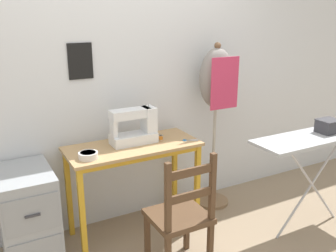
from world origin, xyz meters
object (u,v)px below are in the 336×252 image
Objects in this scene: sewing_machine at (136,127)px; ironing_board at (317,140)px; scissors at (188,140)px; dress_form at (216,88)px; fabric_bowl at (88,155)px; wooden_chair at (181,217)px; storage_box at (328,126)px; thread_spool_near_machine at (161,137)px; filing_cabinet at (28,217)px.

ironing_board is (1.29, -0.71, -0.11)m from sewing_machine.
dress_form reaches higher than scissors.
fabric_bowl is 0.12× the size of ironing_board.
wooden_chair is 0.59× the size of dress_form.
wooden_chair is (0.48, -0.51, -0.37)m from fabric_bowl.
storage_box is (0.60, -0.75, -0.24)m from dress_form.
sewing_machine is 9.22× the size of thread_spool_near_machine.
sewing_machine is 1.47m from ironing_board.
thread_spool_near_machine is (0.21, -0.03, -0.11)m from sewing_machine.
scissors is 0.59m from dress_form.
sewing_machine is 0.82m from wooden_chair.
thread_spool_near_machine reaches higher than filing_cabinet.
thread_spool_near_machine is 0.70m from dress_form.
fabric_bowl is at bearing 161.98° from ironing_board.
dress_form is 0.99m from storage_box.
ironing_board is (1.08, -0.68, 0.00)m from thread_spool_near_machine.
filing_cabinet is at bearing 164.09° from storage_box.
scissors is 1.36m from filing_cabinet.
fabric_bowl is 0.20× the size of filing_cabinet.
filing_cabinet is at bearing -177.04° from sewing_machine.
thread_spool_near_machine is at bearing -172.69° from dress_form.
scissors is at bearing -0.59° from fabric_bowl.
storage_box reaches higher than filing_cabinet.
sewing_machine is 2.69× the size of fabric_bowl.
wooden_chair is at bearing -105.33° from thread_spool_near_machine.
storage_box is at bearing -16.63° from fabric_bowl.
filing_cabinet is (-0.45, 0.10, -0.44)m from fabric_bowl.
fabric_bowl is (-0.44, -0.15, -0.11)m from sewing_machine.
storage_box is at bearing -29.08° from thread_spool_near_machine.
thread_spool_near_machine is (-0.19, 0.12, 0.02)m from scissors.
fabric_bowl is 1.12× the size of scissors.
sewing_machine is 0.53× the size of filing_cabinet.
dress_form is 8.66× the size of storage_box.
ironing_board is (2.18, -0.66, 0.44)m from filing_cabinet.
scissors is 0.23m from thread_spool_near_machine.
filing_cabinet is 0.47× the size of dress_form.
wooden_chair is 1.45m from storage_box.
ironing_board reaches higher than scissors.
sewing_machine is 0.48m from fabric_bowl.
fabric_bowl is 3.42× the size of thread_spool_near_machine.
fabric_bowl is at bearing 179.41° from scissors.
wooden_chair reaches higher than fabric_bowl.
filing_cabinet is at bearing 175.09° from scissors.
fabric_bowl is 0.16× the size of wooden_chair.
sewing_machine is 0.42× the size of wooden_chair.
storage_box is (1.86, -0.55, 0.10)m from fabric_bowl.
dress_form is at bearing 25.91° from scissors.
sewing_machine reaches higher than ironing_board.
ironing_board is (1.73, -0.56, -0.00)m from fabric_bowl.
dress_form reaches higher than fabric_bowl.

